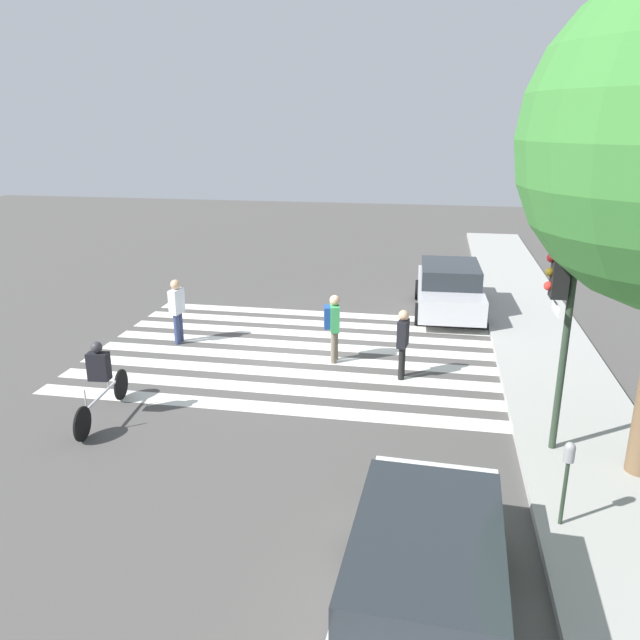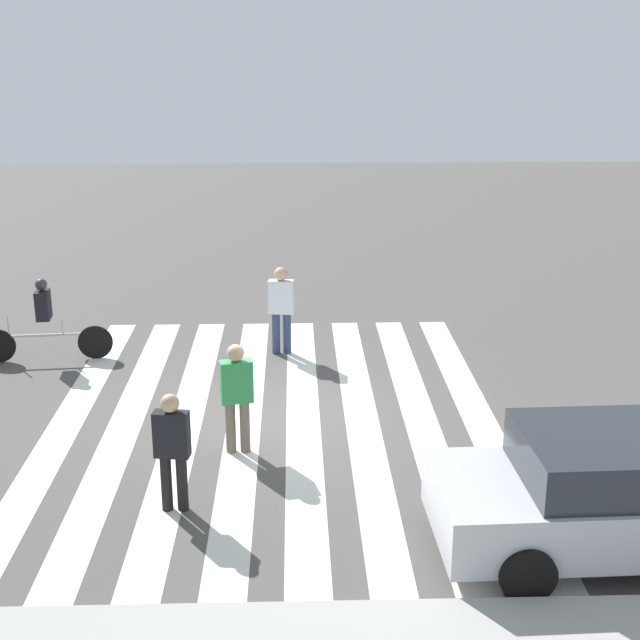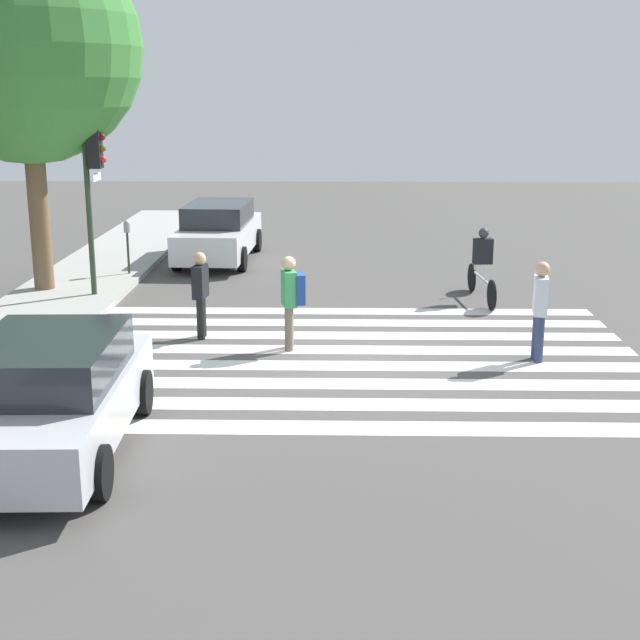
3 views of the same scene
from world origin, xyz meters
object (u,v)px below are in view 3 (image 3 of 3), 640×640
(cyclist_mid_street, at_px, (482,262))
(pedestrian_child_with_backpack, at_px, (291,296))
(traffic_light, at_px, (93,175))
(car_parked_dark_suv, at_px, (49,395))
(pedestrian_adult_tall_backpack, at_px, (200,290))
(car_parked_silver_sedan, at_px, (219,231))
(street_tree, at_px, (26,48))
(parking_meter, at_px, (127,236))
(pedestrian_adult_yellow_jacket, at_px, (540,305))

(cyclist_mid_street, bearing_deg, pedestrian_child_with_backpack, 129.04)
(traffic_light, height_order, car_parked_dark_suv, traffic_light)
(pedestrian_adult_tall_backpack, height_order, car_parked_silver_sedan, pedestrian_adult_tall_backpack)
(car_parked_dark_suv, bearing_deg, cyclist_mid_street, -40.46)
(street_tree, bearing_deg, parking_meter, -41.75)
(pedestrian_child_with_backpack, xyz_separation_m, pedestrian_adult_yellow_jacket, (-0.59, -4.23, -0.01))
(car_parked_dark_suv, bearing_deg, pedestrian_child_with_backpack, -33.01)
(pedestrian_adult_tall_backpack, height_order, pedestrian_child_with_backpack, pedestrian_child_with_backpack)
(parking_meter, distance_m, car_parked_dark_suv, 10.76)
(pedestrian_adult_tall_backpack, bearing_deg, traffic_light, -130.24)
(traffic_light, bearing_deg, car_parked_dark_suv, -169.46)
(street_tree, bearing_deg, pedestrian_adult_tall_backpack, -130.97)
(car_parked_dark_suv, bearing_deg, pedestrian_adult_tall_backpack, -13.52)
(cyclist_mid_street, relative_size, car_parked_silver_sedan, 0.51)
(cyclist_mid_street, bearing_deg, traffic_light, 85.76)
(pedestrian_adult_yellow_jacket, relative_size, car_parked_silver_sedan, 0.36)
(pedestrian_child_with_backpack, relative_size, pedestrian_adult_yellow_jacket, 0.98)
(car_parked_silver_sedan, bearing_deg, pedestrian_adult_tall_backpack, -172.59)
(traffic_light, xyz_separation_m, parking_meter, (2.26, -0.12, -1.67))
(pedestrian_child_with_backpack, bearing_deg, car_parked_silver_sedan, 2.90)
(street_tree, relative_size, pedestrian_adult_yellow_jacket, 4.55)
(traffic_light, xyz_separation_m, pedestrian_adult_tall_backpack, (-2.99, -2.67, -1.82))
(traffic_light, xyz_separation_m, cyclist_mid_street, (0.12, -8.34, -1.87))
(pedestrian_adult_yellow_jacket, height_order, car_parked_silver_sedan, pedestrian_adult_yellow_jacket)
(cyclist_mid_street, height_order, car_parked_dark_suv, cyclist_mid_street)
(traffic_light, height_order, pedestrian_adult_tall_backpack, traffic_light)
(pedestrian_adult_tall_backpack, xyz_separation_m, pedestrian_adult_yellow_jacket, (-1.32, -5.94, 0.06))
(pedestrian_child_with_backpack, bearing_deg, pedestrian_adult_tall_backpack, 54.00)
(traffic_light, xyz_separation_m, pedestrian_adult_yellow_jacket, (-4.31, -8.61, -1.77))
(street_tree, height_order, pedestrian_child_with_backpack, street_tree)
(street_tree, height_order, car_parked_silver_sedan, street_tree)
(cyclist_mid_street, distance_m, car_parked_silver_sedan, 7.82)
(street_tree, distance_m, pedestrian_adult_yellow_jacket, 11.96)
(pedestrian_adult_tall_backpack, height_order, car_parked_dark_suv, pedestrian_adult_tall_backpack)
(street_tree, height_order, pedestrian_adult_tall_backpack, street_tree)
(pedestrian_adult_tall_backpack, xyz_separation_m, cyclist_mid_street, (3.11, -5.67, -0.05))
(pedestrian_adult_tall_backpack, xyz_separation_m, car_parked_silver_sedan, (7.70, 0.66, -0.13))
(parking_meter, distance_m, cyclist_mid_street, 8.50)
(pedestrian_child_with_backpack, xyz_separation_m, car_parked_silver_sedan, (8.43, 2.37, -0.20))
(pedestrian_adult_yellow_jacket, bearing_deg, pedestrian_adult_tall_backpack, -94.39)
(pedestrian_adult_yellow_jacket, bearing_deg, parking_meter, -119.57)
(parking_meter, xyz_separation_m, pedestrian_adult_tall_backpack, (-5.25, -2.55, -0.16))
(parking_meter, relative_size, cyclist_mid_street, 0.59)
(car_parked_dark_suv, bearing_deg, traffic_light, 8.60)
(car_parked_silver_sedan, bearing_deg, traffic_light, 159.41)
(pedestrian_adult_yellow_jacket, distance_m, car_parked_silver_sedan, 11.18)
(parking_meter, bearing_deg, street_tree, 138.25)
(cyclist_mid_street, xyz_separation_m, car_parked_dark_suv, (-8.52, 6.78, -0.10))
(pedestrian_child_with_backpack, bearing_deg, pedestrian_adult_yellow_jacket, -110.77)
(parking_meter, distance_m, street_tree, 4.84)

